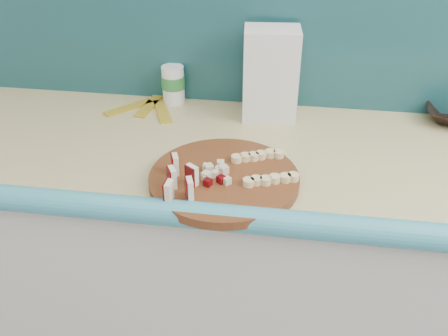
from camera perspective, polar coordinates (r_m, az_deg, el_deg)
kitchen_counter at (r=1.58m, az=6.72°, el=-12.40°), size 2.20×0.63×0.91m
backsplash at (r=1.47m, az=9.08°, el=16.10°), size 2.20×0.02×0.50m
cutting_board at (r=1.16m, az=0.00°, el=-1.29°), size 0.45×0.45×0.02m
apple_wedges at (r=1.10m, az=-5.15°, el=-1.30°), size 0.08×0.14×0.05m
apple_chunks at (r=1.15m, az=-1.10°, el=-0.61°), size 0.05×0.06×0.02m
banana_slices at (r=1.17m, az=4.57°, el=0.09°), size 0.16×0.16×0.02m
flour_bag at (r=1.42m, az=5.34°, el=10.62°), size 0.16×0.12×0.26m
canister at (r=1.54m, az=-5.82°, el=9.55°), size 0.07×0.07×0.11m
banana_peel at (r=1.52m, az=-8.84°, el=6.76°), size 0.22×0.19×0.01m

